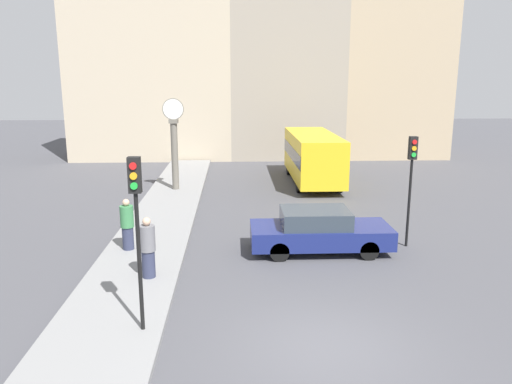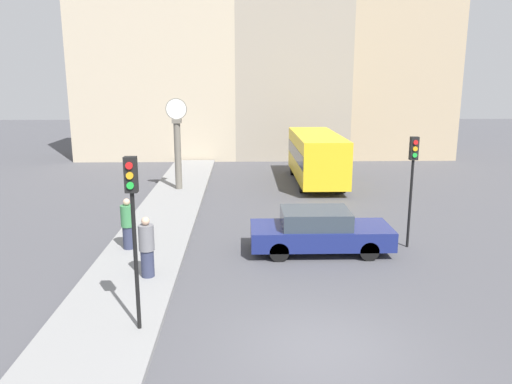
# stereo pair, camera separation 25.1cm
# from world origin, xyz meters

# --- Properties ---
(ground_plane) EXTENTS (120.00, 120.00, 0.00)m
(ground_plane) POSITION_xyz_m (0.00, 0.00, 0.00)
(ground_plane) COLOR #47474C
(sidewalk_corner) EXTENTS (2.65, 26.19, 0.16)m
(sidewalk_corner) POSITION_xyz_m (-4.87, 11.09, 0.08)
(sidewalk_corner) COLOR gray
(sidewalk_corner) RESTS_ON ground_plane
(building_row) EXTENTS (26.41, 5.00, 14.13)m
(building_row) POSITION_xyz_m (-0.35, 26.84, 6.82)
(building_row) COLOR #B7A88E
(building_row) RESTS_ON ground_plane
(sedan_car) EXTENTS (4.59, 1.87, 1.44)m
(sedan_car) POSITION_xyz_m (0.85, 6.07, 0.72)
(sedan_car) COLOR navy
(sedan_car) RESTS_ON ground_plane
(bus_distant) EXTENTS (2.33, 7.64, 2.68)m
(bus_distant) POSITION_xyz_m (2.36, 17.18, 1.54)
(bus_distant) COLOR gold
(bus_distant) RESTS_ON ground_plane
(traffic_light_near) EXTENTS (0.26, 0.24, 3.89)m
(traffic_light_near) POSITION_xyz_m (-3.99, 0.73, 2.94)
(traffic_light_near) COLOR black
(traffic_light_near) RESTS_ON sidewalk_corner
(traffic_light_far) EXTENTS (0.26, 0.24, 3.77)m
(traffic_light_far) POSITION_xyz_m (3.95, 6.47, 2.70)
(traffic_light_far) COLOR black
(traffic_light_far) RESTS_ON ground_plane
(street_clock) EXTENTS (1.04, 0.43, 4.51)m
(street_clock) POSITION_xyz_m (-4.88, 15.17, 2.39)
(street_clock) COLOR #666056
(street_clock) RESTS_ON sidewalk_corner
(pedestrian_grey_jacket) EXTENTS (0.43, 0.43, 1.74)m
(pedestrian_grey_jacket) POSITION_xyz_m (-4.35, 3.73, 1.01)
(pedestrian_grey_jacket) COLOR #2D334C
(pedestrian_grey_jacket) RESTS_ON sidewalk_corner
(pedestrian_green_hoodie) EXTENTS (0.43, 0.43, 1.69)m
(pedestrian_green_hoodie) POSITION_xyz_m (-5.41, 6.13, 0.99)
(pedestrian_green_hoodie) COLOR #2D334C
(pedestrian_green_hoodie) RESTS_ON sidewalk_corner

